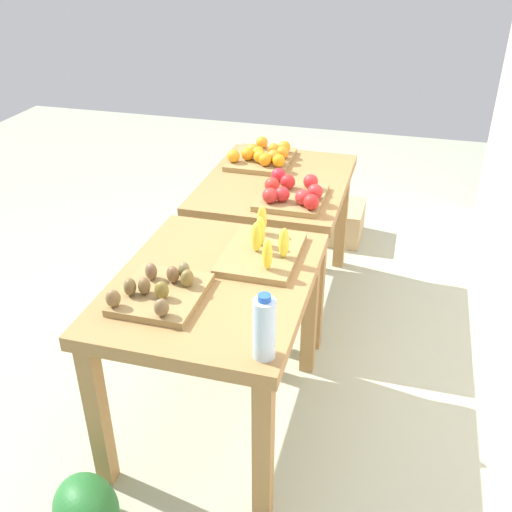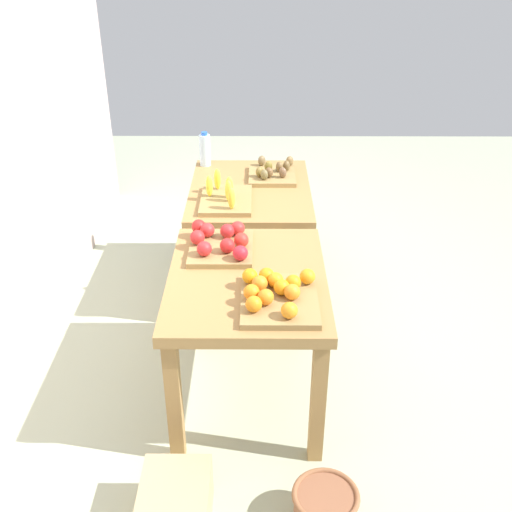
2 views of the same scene
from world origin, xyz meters
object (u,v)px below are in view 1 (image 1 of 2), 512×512
(water_bottle, at_px, (264,328))
(kiwi_bin, at_px, (160,291))
(banana_crate, at_px, (263,249))
(apple_bin, at_px, (292,193))
(display_table_left, at_px, (276,198))
(orange_bin, at_px, (263,156))
(wicker_basket, at_px, (257,215))
(cardboard_produce_box, at_px, (342,221))
(display_table_right, at_px, (214,302))

(water_bottle, bearing_deg, kiwi_bin, -115.85)
(banana_crate, height_order, water_bottle, water_bottle)
(apple_bin, bearing_deg, banana_crate, 0.41)
(display_table_left, height_order, water_bottle, water_bottle)
(orange_bin, distance_m, banana_crate, 1.16)
(orange_bin, height_order, apple_bin, apple_bin)
(apple_bin, distance_m, banana_crate, 0.62)
(wicker_basket, bearing_deg, cardboard_produce_box, 92.70)
(display_table_right, relative_size, wicker_basket, 3.52)
(orange_bin, bearing_deg, display_table_left, 31.39)
(display_table_right, bearing_deg, apple_bin, 170.13)
(kiwi_bin, xyz_separation_m, cardboard_produce_box, (-2.19, 0.45, -0.68))
(banana_crate, bearing_deg, display_table_left, -170.24)
(orange_bin, bearing_deg, cardboard_produce_box, 145.67)
(display_table_left, bearing_deg, banana_crate, 9.76)
(kiwi_bin, relative_size, water_bottle, 1.49)
(display_table_left, xyz_separation_m, orange_bin, (-0.23, -0.14, 0.16))
(banana_crate, relative_size, water_bottle, 1.78)
(display_table_right, height_order, water_bottle, water_bottle)
(display_table_left, relative_size, display_table_right, 1.00)
(cardboard_produce_box, bearing_deg, orange_bin, -34.33)
(display_table_right, height_order, kiwi_bin, kiwi_bin)
(display_table_left, xyz_separation_m, water_bottle, (1.54, 0.33, 0.23))
(kiwi_bin, xyz_separation_m, wicker_basket, (-2.16, -0.20, -0.70))
(banana_crate, height_order, cardboard_produce_box, banana_crate)
(display_table_right, xyz_separation_m, orange_bin, (-1.35, -0.14, 0.16))
(display_table_right, relative_size, cardboard_produce_box, 2.60)
(apple_bin, height_order, wicker_basket, apple_bin)
(wicker_basket, bearing_deg, orange_bin, 18.66)
(kiwi_bin, bearing_deg, orange_bin, 179.61)
(water_bottle, bearing_deg, cardboard_produce_box, -179.29)
(kiwi_bin, distance_m, water_bottle, 0.54)
(display_table_right, height_order, wicker_basket, display_table_right)
(orange_bin, xyz_separation_m, cardboard_produce_box, (-0.65, 0.44, -0.70))
(wicker_basket, bearing_deg, apple_bin, 24.02)
(banana_crate, bearing_deg, water_bottle, 15.15)
(display_table_left, distance_m, orange_bin, 0.32)
(apple_bin, bearing_deg, display_table_left, -151.14)
(orange_bin, xyz_separation_m, apple_bin, (0.50, 0.29, 0.00))
(orange_bin, bearing_deg, apple_bin, 30.05)
(display_table_left, height_order, cardboard_produce_box, display_table_left)
(banana_crate, xyz_separation_m, wicker_basket, (-1.74, -0.50, -0.71))
(display_table_left, distance_m, kiwi_bin, 1.33)
(display_table_left, bearing_deg, kiwi_bin, -6.64)
(wicker_basket, relative_size, cardboard_produce_box, 0.74)
(display_table_right, relative_size, banana_crate, 2.36)
(banana_crate, height_order, wicker_basket, banana_crate)
(kiwi_bin, bearing_deg, cardboard_produce_box, 168.32)
(apple_bin, xyz_separation_m, water_bottle, (1.27, 0.18, 0.07))
(banana_crate, distance_m, kiwi_bin, 0.52)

